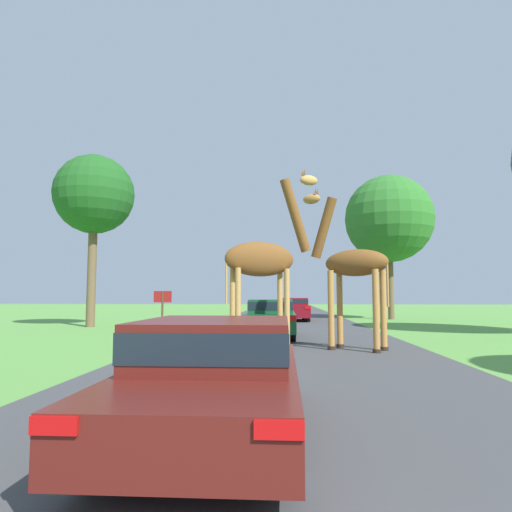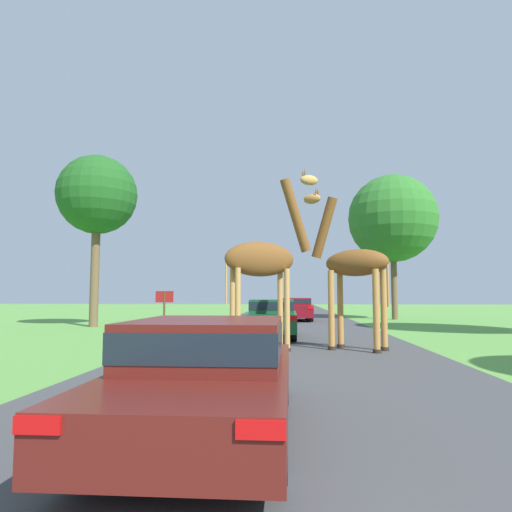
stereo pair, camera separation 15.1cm
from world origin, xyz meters
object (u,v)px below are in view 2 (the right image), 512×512
(car_lead_maroon, at_px, (208,371))
(tree_centre_back, at_px, (97,196))
(sign_post, at_px, (164,304))
(giraffe_near_road, at_px, (265,260))
(car_queue_left, at_px, (296,309))
(tree_right_cluster, at_px, (392,219))
(car_queue_right, at_px, (273,317))
(giraffe_companion, at_px, (352,267))

(car_lead_maroon, height_order, tree_centre_back, tree_centre_back)
(sign_post, bearing_deg, giraffe_near_road, -49.33)
(giraffe_near_road, xyz_separation_m, car_lead_maroon, (-0.23, -7.46, -1.84))
(car_queue_left, relative_size, tree_right_cluster, 0.42)
(car_queue_right, relative_size, car_queue_left, 1.22)
(tree_centre_back, bearing_deg, giraffe_companion, -37.36)
(car_lead_maroon, bearing_deg, sign_post, 107.80)
(tree_right_cluster, height_order, sign_post, tree_right_cluster)
(giraffe_near_road, xyz_separation_m, car_queue_left, (1.06, 15.19, -1.79))
(giraffe_near_road, relative_size, tree_right_cluster, 0.56)
(giraffe_near_road, distance_m, tree_centre_back, 13.27)
(giraffe_near_road, bearing_deg, tree_centre_back, -159.01)
(car_queue_right, height_order, sign_post, sign_post)
(giraffe_companion, height_order, tree_right_cluster, tree_right_cluster)
(car_queue_left, relative_size, tree_centre_back, 0.47)
(car_lead_maroon, height_order, tree_right_cluster, tree_right_cluster)
(car_lead_maroon, xyz_separation_m, tree_right_cluster, (7.56, 24.53, 5.79))
(car_queue_left, bearing_deg, giraffe_companion, -84.62)
(sign_post, bearing_deg, tree_centre_back, 138.15)
(tree_centre_back, bearing_deg, car_lead_maroon, -62.42)
(giraffe_near_road, bearing_deg, car_queue_right, 156.00)
(giraffe_companion, relative_size, car_queue_left, 1.20)
(giraffe_companion, bearing_deg, tree_right_cluster, 13.05)
(giraffe_companion, distance_m, car_queue_right, 4.69)
(giraffe_companion, relative_size, tree_centre_back, 0.56)
(tree_centre_back, distance_m, sign_post, 8.19)
(giraffe_companion, bearing_deg, car_lead_maroon, -169.44)
(car_queue_right, bearing_deg, car_queue_left, 84.77)
(car_queue_right, relative_size, tree_centre_back, 0.57)
(giraffe_near_road, bearing_deg, car_queue_left, 152.64)
(giraffe_near_road, distance_m, tree_right_cluster, 18.99)
(giraffe_near_road, xyz_separation_m, giraffe_companion, (2.45, 0.42, -0.19))
(giraffe_near_road, distance_m, giraffe_companion, 2.49)
(giraffe_near_road, height_order, tree_right_cluster, tree_right_cluster)
(sign_post, bearing_deg, car_queue_right, -10.04)
(giraffe_near_road, height_order, sign_post, giraffe_near_road)
(giraffe_near_road, xyz_separation_m, tree_centre_back, (-8.86, 9.06, 3.94))
(car_queue_right, xyz_separation_m, tree_right_cluster, (7.28, 12.95, 5.71))
(giraffe_companion, xyz_separation_m, tree_right_cluster, (4.87, 16.65, 4.14))
(tree_centre_back, height_order, tree_right_cluster, tree_right_cluster)
(giraffe_companion, xyz_separation_m, tree_centre_back, (-11.31, 8.63, 4.13))
(car_lead_maroon, relative_size, car_queue_right, 0.92)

